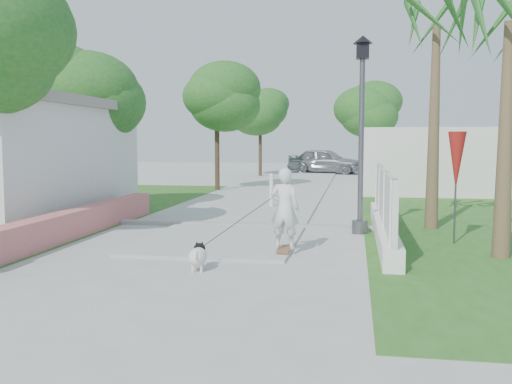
% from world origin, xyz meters
% --- Properties ---
extents(ground, '(90.00, 90.00, 0.00)m').
position_xyz_m(ground, '(0.00, 0.00, 0.00)').
color(ground, '#B7B7B2').
rests_on(ground, ground).
extents(path_strip, '(3.20, 36.00, 0.06)m').
position_xyz_m(path_strip, '(0.00, 20.00, 0.03)').
color(path_strip, '#B7B7B2').
rests_on(path_strip, ground).
extents(curb, '(6.50, 0.25, 0.10)m').
position_xyz_m(curb, '(0.00, 6.00, 0.05)').
color(curb, '#999993').
rests_on(curb, ground).
extents(grass_left, '(8.00, 20.00, 0.01)m').
position_xyz_m(grass_left, '(-7.00, 8.00, 0.01)').
color(grass_left, '#32591C').
rests_on(grass_left, ground).
extents(pink_wall, '(0.45, 8.20, 0.80)m').
position_xyz_m(pink_wall, '(-3.30, 3.55, 0.31)').
color(pink_wall, '#DB7070').
rests_on(pink_wall, ground).
extents(lattice_fence, '(0.35, 7.00, 1.50)m').
position_xyz_m(lattice_fence, '(3.40, 5.00, 0.54)').
color(lattice_fence, white).
rests_on(lattice_fence, ground).
extents(building_right, '(6.00, 8.00, 2.60)m').
position_xyz_m(building_right, '(6.00, 18.00, 1.30)').
color(building_right, silver).
rests_on(building_right, ground).
extents(street_lamp, '(0.44, 0.44, 4.44)m').
position_xyz_m(street_lamp, '(2.90, 5.50, 2.43)').
color(street_lamp, '#59595E').
rests_on(street_lamp, ground).
extents(bollard, '(0.14, 0.14, 1.09)m').
position_xyz_m(bollard, '(0.20, 10.00, 0.58)').
color(bollard, white).
rests_on(bollard, ground).
extents(patio_umbrella, '(0.36, 0.36, 2.30)m').
position_xyz_m(patio_umbrella, '(4.80, 4.50, 1.69)').
color(patio_umbrella, '#59595E').
rests_on(patio_umbrella, ground).
extents(tree_left_mid, '(3.20, 3.20, 4.85)m').
position_xyz_m(tree_left_mid, '(-5.48, 8.48, 3.50)').
color(tree_left_mid, '#4C3826').
rests_on(tree_left_mid, ground).
extents(tree_path_left, '(3.40, 3.40, 5.23)m').
position_xyz_m(tree_path_left, '(-2.98, 15.98, 3.82)').
color(tree_path_left, '#4C3826').
rests_on(tree_path_left, ground).
extents(tree_path_right, '(3.00, 3.00, 4.79)m').
position_xyz_m(tree_path_right, '(3.22, 19.98, 3.49)').
color(tree_path_right, '#4C3826').
rests_on(tree_path_right, ground).
extents(tree_path_far, '(3.20, 3.20, 5.17)m').
position_xyz_m(tree_path_far, '(-2.78, 25.98, 3.82)').
color(tree_path_far, '#4C3826').
rests_on(tree_path_far, ground).
extents(palm_far, '(1.80, 1.80, 5.30)m').
position_xyz_m(palm_far, '(4.60, 6.50, 4.48)').
color(palm_far, brown).
rests_on(palm_far, ground).
extents(palm_near, '(1.80, 1.80, 4.70)m').
position_xyz_m(palm_near, '(5.40, 3.20, 3.95)').
color(palm_near, brown).
rests_on(palm_near, ground).
extents(skateboarder, '(1.52, 1.83, 1.61)m').
position_xyz_m(skateboarder, '(0.93, 2.37, 0.73)').
color(skateboarder, brown).
rests_on(skateboarder, ground).
extents(dog, '(0.36, 0.65, 0.45)m').
position_xyz_m(dog, '(0.26, 1.29, 0.24)').
color(dog, silver).
rests_on(dog, ground).
extents(parked_car, '(5.03, 2.91, 1.61)m').
position_xyz_m(parked_car, '(0.91, 29.01, 0.80)').
color(parked_car, '#A3A7AB').
rests_on(parked_car, ground).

